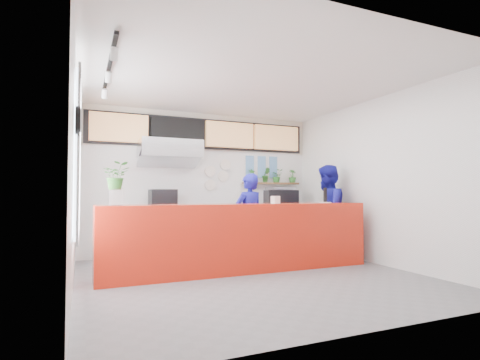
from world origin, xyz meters
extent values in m
plane|color=slate|center=(0.00, 0.00, 0.00)|extent=(5.00, 5.00, 0.00)
plane|color=silver|center=(0.00, 0.00, 3.00)|extent=(5.00, 5.00, 0.00)
plane|color=white|center=(0.00, 2.50, 1.50)|extent=(5.00, 0.00, 5.00)
plane|color=white|center=(-2.50, 0.00, 1.50)|extent=(0.00, 5.00, 5.00)
plane|color=white|center=(2.50, 0.00, 1.50)|extent=(0.00, 5.00, 5.00)
cube|color=red|center=(0.00, 0.40, 0.55)|extent=(4.50, 0.60, 1.10)
cube|color=beige|center=(0.00, 2.49, 2.60)|extent=(5.00, 0.02, 0.80)
cube|color=#B2B5BA|center=(-0.80, 2.20, 0.45)|extent=(1.80, 0.60, 0.90)
cube|color=black|center=(-0.93, 2.20, 1.12)|extent=(0.51, 0.51, 0.45)
cube|color=#B2B5BA|center=(-0.80, 2.15, 2.15)|extent=(1.20, 0.70, 0.35)
cube|color=#B2B5BA|center=(-0.80, 2.15, 1.95)|extent=(1.20, 0.69, 0.31)
cube|color=#B2B5BA|center=(1.50, 2.20, 0.45)|extent=(1.80, 0.60, 0.90)
cube|color=black|center=(1.74, 2.20, 1.12)|extent=(0.77, 0.62, 0.44)
cube|color=#ADAFB4|center=(1.74, 2.20, 1.38)|extent=(0.64, 0.48, 0.05)
cube|color=brown|center=(1.60, 2.40, 1.50)|extent=(1.40, 0.18, 0.04)
cube|color=tan|center=(-1.75, 2.38, 2.55)|extent=(1.10, 0.10, 0.55)
cube|color=black|center=(-0.59, 2.38, 2.55)|extent=(1.10, 0.10, 0.55)
cube|color=tan|center=(0.57, 2.38, 2.55)|extent=(1.10, 0.10, 0.55)
cube|color=tan|center=(1.73, 2.38, 2.55)|extent=(1.10, 0.10, 0.55)
cube|color=black|center=(0.00, 2.46, 2.55)|extent=(4.80, 0.04, 0.65)
cube|color=silver|center=(-2.47, 0.30, 1.70)|extent=(0.04, 2.20, 1.90)
cube|color=#B2B5BA|center=(-2.45, 0.30, 1.70)|extent=(0.03, 2.30, 2.00)
cylinder|color=black|center=(-2.46, -0.90, 2.05)|extent=(0.05, 0.30, 0.30)
cylinder|color=white|center=(-2.43, -0.90, 2.05)|extent=(0.02, 0.26, 0.26)
cube|color=black|center=(-2.10, 0.00, 2.94)|extent=(0.05, 2.40, 0.04)
cylinder|color=silver|center=(0.15, 2.47, 1.75)|extent=(0.24, 0.03, 0.24)
cylinder|color=silver|center=(0.45, 2.47, 1.65)|extent=(0.24, 0.03, 0.24)
cylinder|color=silver|center=(0.15, 2.47, 1.45)|extent=(0.24, 0.03, 0.24)
cylinder|color=silver|center=(0.50, 2.47, 1.90)|extent=(0.24, 0.03, 0.24)
cube|color=#598CBF|center=(1.10, 2.48, 2.00)|extent=(0.20, 0.02, 0.25)
cube|color=#598CBF|center=(1.40, 2.48, 2.00)|extent=(0.20, 0.02, 0.25)
cube|color=#598CBF|center=(1.70, 2.48, 2.00)|extent=(0.20, 0.02, 0.25)
cube|color=#598CBF|center=(1.10, 2.48, 1.75)|extent=(0.20, 0.02, 0.25)
cube|color=#598CBF|center=(1.40, 2.48, 1.75)|extent=(0.20, 0.02, 0.25)
cube|color=#598CBF|center=(1.70, 2.48, 1.75)|extent=(0.20, 0.02, 0.25)
imported|color=navy|center=(0.34, 0.86, 0.81)|extent=(0.67, 0.51, 1.62)
imported|color=navy|center=(2.03, 0.87, 0.91)|extent=(1.12, 1.06, 1.83)
imported|color=#276222|center=(1.12, 2.40, 1.67)|extent=(0.17, 0.12, 0.30)
imported|color=#276222|center=(1.47, 2.40, 1.69)|extent=(0.22, 0.20, 0.34)
imported|color=#276222|center=(1.75, 2.40, 1.67)|extent=(0.32, 0.29, 0.30)
imported|color=#276222|center=(2.17, 2.40, 1.68)|extent=(0.20, 0.18, 0.31)
cylinder|color=silver|center=(-1.96, 0.38, 1.22)|extent=(0.20, 0.20, 0.24)
imported|color=#276222|center=(-1.96, 0.38, 1.52)|extent=(0.37, 0.33, 0.40)
cube|color=silver|center=(0.61, 0.37, 1.16)|extent=(0.17, 0.14, 0.12)
cylinder|color=silver|center=(1.61, 0.34, 1.11)|extent=(0.28, 0.28, 0.02)
cylinder|color=black|center=(1.61, 0.34, 1.24)|extent=(0.08, 0.08, 0.26)
camera|label=1|loc=(-2.42, -5.22, 1.27)|focal=28.00mm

